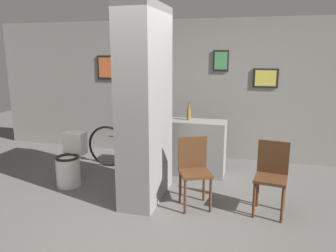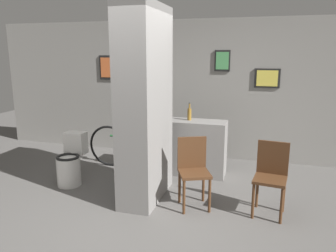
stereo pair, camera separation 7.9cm
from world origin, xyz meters
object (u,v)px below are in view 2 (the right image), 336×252
chair_by_doorway (271,174)px  bottle_tall (189,114)px  toilet (71,163)px  bicycle (135,147)px  chair_near_pillar (193,168)px

chair_by_doorway → bottle_tall: (-1.29, 1.12, 0.50)m
toilet → bottle_tall: bottle_tall is taller
toilet → bottle_tall: bearing=31.1°
bicycle → bottle_tall: bottle_tall is taller
toilet → chair_by_doorway: size_ratio=0.86×
bicycle → bottle_tall: size_ratio=5.85×
chair_by_doorway → toilet: bearing=-175.4°
toilet → bicycle: (0.69, 0.92, 0.05)m
chair_by_doorway → bottle_tall: 1.78m
bottle_tall → chair_near_pillar: bearing=-74.7°
bicycle → chair_near_pillar: bearing=-41.1°
chair_by_doorway → bottle_tall: bottle_tall is taller
bottle_tall → toilet: bearing=-148.9°
toilet → chair_by_doorway: chair_by_doorway is taller
toilet → chair_near_pillar: (1.96, -0.19, 0.18)m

